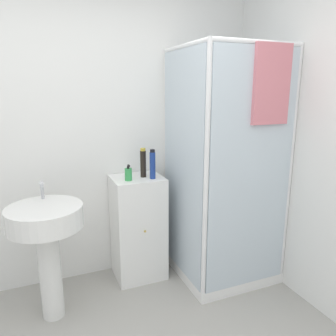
{
  "coord_description": "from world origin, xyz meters",
  "views": [
    {
      "loc": [
        -0.23,
        -1.1,
        1.66
      ],
      "look_at": [
        0.71,
        1.17,
        1.06
      ],
      "focal_mm": 35.0,
      "sensor_mm": 36.0,
      "label": 1
    }
  ],
  "objects_px": {
    "sink": "(47,234)",
    "shampoo_bottle_blue": "(153,165)",
    "soap_dispenser": "(128,174)",
    "shampoo_bottle_tall_black": "(143,163)"
  },
  "relations": [
    {
      "from": "soap_dispenser",
      "to": "shampoo_bottle_tall_black",
      "type": "xyz_separation_m",
      "value": [
        0.15,
        0.06,
        0.07
      ]
    },
    {
      "from": "shampoo_bottle_tall_black",
      "to": "shampoo_bottle_blue",
      "type": "xyz_separation_m",
      "value": [
        0.05,
        -0.08,
        -0.0
      ]
    },
    {
      "from": "sink",
      "to": "shampoo_bottle_blue",
      "type": "relative_size",
      "value": 4.01
    },
    {
      "from": "sink",
      "to": "shampoo_bottle_blue",
      "type": "bearing_deg",
      "value": 12.97
    },
    {
      "from": "sink",
      "to": "shampoo_bottle_tall_black",
      "type": "relative_size",
      "value": 3.99
    },
    {
      "from": "soap_dispenser",
      "to": "sink",
      "type": "bearing_deg",
      "value": -161.52
    },
    {
      "from": "shampoo_bottle_blue",
      "to": "soap_dispenser",
      "type": "bearing_deg",
      "value": 173.7
    },
    {
      "from": "sink",
      "to": "shampoo_bottle_blue",
      "type": "distance_m",
      "value": 0.97
    },
    {
      "from": "shampoo_bottle_tall_black",
      "to": "sink",
      "type": "bearing_deg",
      "value": -160.76
    },
    {
      "from": "soap_dispenser",
      "to": "shampoo_bottle_tall_black",
      "type": "distance_m",
      "value": 0.17
    }
  ]
}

